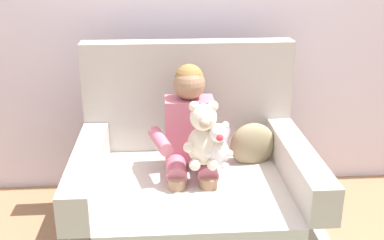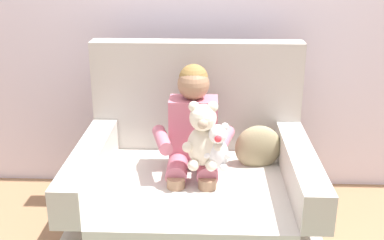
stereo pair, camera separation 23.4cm
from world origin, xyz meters
name	(u,v)px [view 1 (the left image)]	position (x,y,z in m)	size (l,w,h in m)	color
armchair	(192,189)	(0.00, 0.06, 0.31)	(1.22, 1.03, 1.05)	#BCB7AD
seated_child	(190,135)	(-0.01, 0.09, 0.61)	(0.45, 0.39, 0.82)	#C66B7F
plush_white	(218,146)	(0.12, -0.09, 0.63)	(0.14, 0.12, 0.24)	white
plush_cream	(203,136)	(0.04, -0.07, 0.67)	(0.20, 0.17, 0.34)	silver
throw_pillow	(252,145)	(0.35, 0.20, 0.50)	(0.26, 0.12, 0.26)	#998C66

